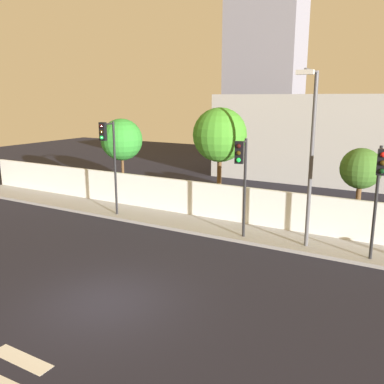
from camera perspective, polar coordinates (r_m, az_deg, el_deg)
The scene contains 12 objects.
ground_plane at distance 13.63m, azimuth -11.67°, elevation -14.58°, with size 80.00×80.00×0.00m, color black.
sidewalk at distance 19.96m, azimuth 4.13°, elevation -5.11°, with size 36.00×2.40×0.15m, color #959595.
perimeter_wall at distance 20.81m, azimuth 5.73°, elevation -1.59°, with size 36.00×0.18×1.80m, color white.
traffic_light_left at distance 17.41m, azimuth 6.85°, elevation 3.29°, with size 0.46×1.45×4.37m.
traffic_light_center at distance 21.50m, azimuth -11.37°, elevation 5.84°, with size 0.34×1.09×4.88m.
traffic_light_right at distance 16.18m, azimuth 24.33°, elevation 1.47°, with size 0.43×1.34×4.36m.
street_lamp_curbside at distance 17.00m, azimuth 15.98°, elevation 5.97°, with size 0.61×2.07×7.07m.
roadside_tree_leftmost at distance 25.43m, azimuth -9.63°, elevation 7.09°, with size 2.50×2.50×5.00m.
roadside_tree_midleft at distance 21.81m, azimuth 3.84°, elevation 7.78°, with size 2.82×2.82×5.73m.
roadside_tree_midright at distance 19.91m, azimuth 22.17°, elevation 2.90°, with size 1.82×1.82×4.05m.
low_building_distant at distance 33.51m, azimuth 16.19°, elevation 7.23°, with size 14.38×6.00×6.45m, color #AFAFAF.
tower_on_skyline at distance 47.78m, azimuth 10.06°, elevation 19.95°, with size 7.84×5.00×24.52m, color gray.
Camera 1 is at (8.23, -8.91, 6.22)m, focal length 38.85 mm.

